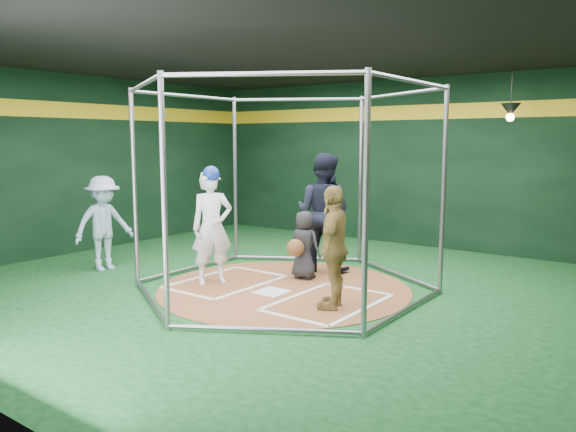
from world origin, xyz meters
The scene contains 12 objects.
room_shell centered at (0.00, 0.01, 1.75)m, with size 10.10×9.10×3.53m.
clay_disc centered at (0.00, 0.00, 0.01)m, with size 3.80×3.80×0.01m, color brown.
home_plate centered at (0.00, -0.30, 0.02)m, with size 0.43×0.43×0.01m, color white.
batter_box_left centered at (-0.95, -0.25, 0.02)m, with size 1.17×1.77×0.01m.
batter_box_right centered at (0.95, -0.25, 0.02)m, with size 1.17×1.77×0.01m.
batting_cage centered at (0.00, 0.00, 1.50)m, with size 4.05×4.67×3.00m.
pendant_lamp_near centered at (2.20, 3.60, 2.74)m, with size 0.34×0.34×0.90m.
batter_figure centered at (-1.08, -0.41, 0.92)m, with size 0.69×0.77×1.83m.
visitor_leopard centered at (1.12, -0.40, 0.83)m, with size 0.96×0.40×1.64m, color tan.
catcher_figure centered at (-0.10, 0.65, 0.56)m, with size 0.56×0.58×1.10m.
umpire centered at (-0.17, 1.34, 1.01)m, with size 0.97×0.76×2.00m, color black.
bystander_blue centered at (-3.25, -0.84, 0.81)m, with size 1.05×0.60×1.62m, color #94ACC4.
Camera 1 is at (4.95, -6.61, 2.24)m, focal length 35.00 mm.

